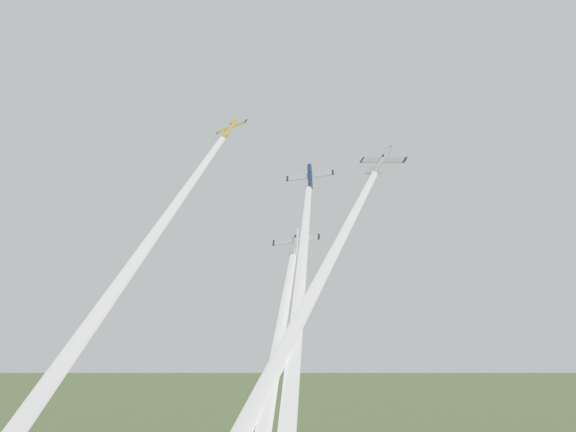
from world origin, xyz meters
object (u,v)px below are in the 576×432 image
object	(u,v)px
plane_navy	(310,177)
plane_silver_right	(381,161)
plane_yellow	(230,128)
plane_silver_low	(296,241)

from	to	relation	value
plane_navy	plane_silver_right	xyz separation A→B (m)	(12.31, -1.89, 1.54)
plane_navy	plane_silver_right	bearing A→B (deg)	-17.16
plane_yellow	plane_silver_low	distance (m)	28.54
plane_silver_low	plane_navy	bearing A→B (deg)	87.04
plane_yellow	plane_navy	size ratio (longest dim) A/B	0.83
plane_yellow	plane_silver_right	distance (m)	28.18
plane_navy	plane_silver_right	world-z (taller)	plane_silver_right
plane_silver_right	plane_silver_low	xyz separation A→B (m)	(-12.05, -8.67, -13.56)
plane_navy	plane_silver_low	world-z (taller)	plane_navy
plane_silver_right	plane_navy	bearing A→B (deg)	-166.43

